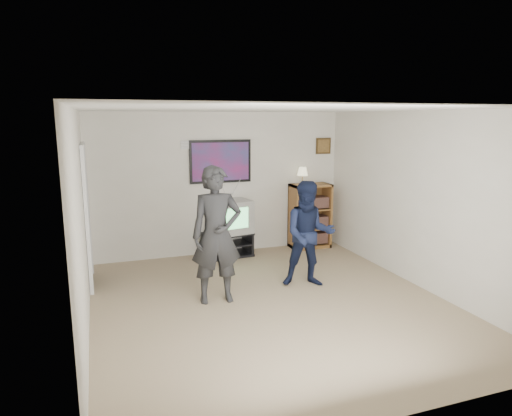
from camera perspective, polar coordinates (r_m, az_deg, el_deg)
room_shell at (r=6.06m, az=0.83°, el=0.27°), size 4.51×5.00×2.51m
media_stand at (r=8.05m, az=-3.61°, el=-4.56°), size 0.90×0.56×0.43m
crt_television at (r=7.94m, az=-3.33°, el=-1.06°), size 0.77×0.68×0.57m
bookshelf at (r=8.57m, az=6.76°, el=-0.99°), size 0.73×0.42×1.20m
table_lamp at (r=8.41m, az=5.83°, el=4.02°), size 0.20×0.20×0.32m
person_tall at (r=5.96m, az=-4.95°, el=-3.38°), size 0.69×0.49×1.81m
person_short at (r=6.56m, az=6.64°, el=-3.28°), size 0.89×0.78×1.53m
controller_left at (r=6.10m, az=-5.56°, el=0.55°), size 0.07×0.13×0.04m
controller_right at (r=6.73m, az=5.82°, el=-0.03°), size 0.05×0.12×0.03m
poster at (r=8.01m, az=-4.45°, el=5.81°), size 1.10×0.03×0.75m
air_vent at (r=7.87m, az=-8.40°, el=7.82°), size 0.28×0.02×0.14m
small_picture at (r=8.73m, az=8.41°, el=7.68°), size 0.30×0.03×0.30m
doorway at (r=6.98m, az=-20.44°, el=-1.07°), size 0.03×0.85×2.00m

